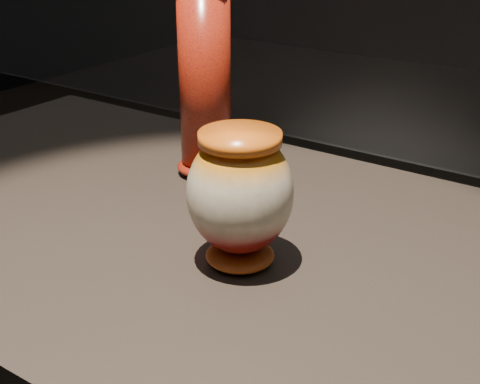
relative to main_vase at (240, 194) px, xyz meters
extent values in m
cube|color=black|center=(0.14, 0.06, -0.13)|extent=(2.00, 0.80, 0.05)
cube|color=black|center=(-0.71, 0.06, -0.58)|extent=(0.08, 0.70, 0.85)
ellipsoid|color=#6C0D09|center=(0.00, 0.00, -0.09)|extent=(0.10, 0.10, 0.03)
ellipsoid|color=beige|center=(0.00, 0.00, 0.00)|extent=(0.15, 0.15, 0.17)
cylinder|color=orange|center=(0.00, 0.00, 0.08)|extent=(0.11, 0.11, 0.02)
ellipsoid|color=#A52E0B|center=(-0.24, 0.24, -0.09)|extent=(0.14, 0.14, 0.03)
cylinder|color=#A52E0B|center=(-0.24, 0.24, 0.07)|extent=(0.12, 0.12, 0.31)
camera|label=1|loc=(0.47, -0.68, 0.37)|focal=50.00mm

